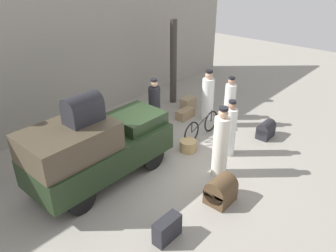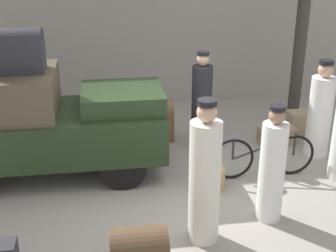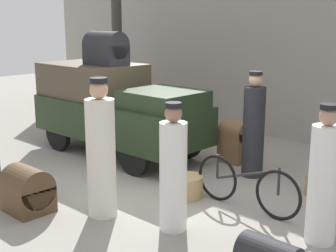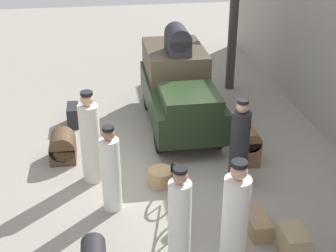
{
  "view_description": "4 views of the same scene",
  "coord_description": "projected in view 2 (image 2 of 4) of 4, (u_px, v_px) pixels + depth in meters",
  "views": [
    {
      "loc": [
        -5.64,
        -4.93,
        5.0
      ],
      "look_at": [
        0.2,
        0.2,
        0.95
      ],
      "focal_mm": 35.0,
      "sensor_mm": 36.0,
      "label": 1
    },
    {
      "loc": [
        -0.75,
        -6.22,
        3.6
      ],
      "look_at": [
        0.2,
        0.2,
        0.95
      ],
      "focal_mm": 50.0,
      "sensor_mm": 36.0,
      "label": 2
    },
    {
      "loc": [
        5.13,
        -5.04,
        2.62
      ],
      "look_at": [
        0.2,
        0.2,
        0.95
      ],
      "focal_mm": 50.0,
      "sensor_mm": 36.0,
      "label": 3
    },
    {
      "loc": [
        8.37,
        -1.06,
        5.16
      ],
      "look_at": [
        0.2,
        0.2,
        0.95
      ],
      "focal_mm": 50.0,
      "sensor_mm": 36.0,
      "label": 4
    }
  ],
  "objects": [
    {
      "name": "porter_carrying_trunk",
      "position": [
        202.0,
        104.0,
        8.3
      ],
      "size": [
        0.36,
        0.36,
        1.78
      ],
      "color": "#232328",
      "rests_on": "ground"
    },
    {
      "name": "porter_standing_middle",
      "position": [
        320.0,
        113.0,
        8.0
      ],
      "size": [
        0.41,
        0.41,
        1.71
      ],
      "color": "white",
      "rests_on": "ground"
    },
    {
      "name": "porter_lifting_near_truck",
      "position": [
        205.0,
        179.0,
        5.67
      ],
      "size": [
        0.39,
        0.39,
        1.88
      ],
      "color": "silver",
      "rests_on": "ground"
    },
    {
      "name": "wicker_basket",
      "position": [
        209.0,
        177.0,
        7.17
      ],
      "size": [
        0.49,
        0.49,
        0.32
      ],
      "color": "tan",
      "rests_on": "ground"
    },
    {
      "name": "bicycle",
      "position": [
        263.0,
        156.0,
        7.41
      ],
      "size": [
        1.69,
        0.04,
        0.73
      ],
      "color": "black",
      "rests_on": "ground"
    },
    {
      "name": "porter_with_bicycle",
      "position": [
        272.0,
        169.0,
        6.15
      ],
      "size": [
        0.34,
        0.34,
        1.63
      ],
      "color": "white",
      "rests_on": "ground"
    },
    {
      "name": "station_building_facade",
      "position": [
        132.0,
        3.0,
        10.04
      ],
      "size": [
        16.0,
        0.15,
        4.5
      ],
      "color": "gray",
      "rests_on": "ground"
    },
    {
      "name": "canopy_pillar_right",
      "position": [
        300.0,
        46.0,
        9.4
      ],
      "size": [
        0.25,
        0.25,
        3.08
      ],
      "color": "#38332D",
      "rests_on": "ground"
    },
    {
      "name": "suitcase_black_upright",
      "position": [
        302.0,
        123.0,
        9.07
      ],
      "size": [
        0.55,
        0.37,
        0.45
      ],
      "color": "#9E8966",
      "rests_on": "ground"
    },
    {
      "name": "ground_plane",
      "position": [
        157.0,
        189.0,
        7.16
      ],
      "size": [
        30.0,
        30.0,
        0.0
      ],
      "primitive_type": "plane",
      "color": "gray"
    },
    {
      "name": "trunk_on_truck_roof",
      "position": [
        15.0,
        52.0,
        6.82
      ],
      "size": [
        0.82,
        0.52,
        0.64
      ],
      "color": "#232328",
      "rests_on": "truck"
    },
    {
      "name": "trunk_large_brown",
      "position": [
        277.0,
        136.0,
        8.68
      ],
      "size": [
        0.69,
        0.32,
        0.31
      ],
      "color": "#937A56",
      "rests_on": "ground"
    },
    {
      "name": "suitcase_tan_flat",
      "position": [
        160.0,
        119.0,
        8.76
      ],
      "size": [
        0.48,
        0.4,
        0.78
      ],
      "color": "brown",
      "rests_on": "ground"
    },
    {
      "name": "truck",
      "position": [
        38.0,
        120.0,
        7.26
      ],
      "size": [
        3.61,
        1.51,
        1.73
      ],
      "color": "black",
      "rests_on": "ground"
    }
  ]
}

